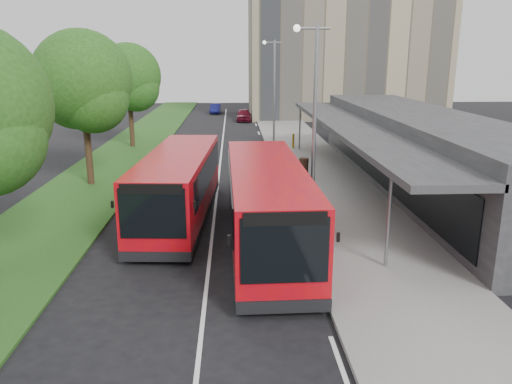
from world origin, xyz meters
TOP-DOWN VIEW (x-y plane):
  - ground at (0.00, 0.00)m, footprint 120.00×120.00m
  - pavement at (6.00, 20.00)m, footprint 5.00×80.00m
  - grass_verge at (-7.00, 20.00)m, footprint 5.00×80.00m
  - lane_centre_line at (0.00, 15.00)m, footprint 0.12×70.00m
  - kerb_dashes at (3.30, 19.00)m, footprint 0.12×56.00m
  - office_block at (14.00, 42.00)m, footprint 22.00×12.00m
  - station_building at (10.86, 8.00)m, footprint 7.70×26.00m
  - tree_mid at (-7.01, 9.05)m, footprint 5.18×5.18m
  - tree_far at (-7.01, 21.05)m, footprint 4.95×4.95m
  - lamp_post_near at (4.12, 2.00)m, footprint 1.44×0.28m
  - lamp_post_far at (4.12, 22.00)m, footprint 1.44×0.28m
  - bus_main at (2.08, -0.69)m, footprint 3.03×11.01m
  - bus_second at (-1.47, 2.71)m, footprint 3.28×10.53m
  - litter_bin at (5.01, 10.31)m, footprint 0.73×0.73m
  - bollard at (5.47, 19.34)m, footprint 0.22×0.22m
  - car_near at (2.11, 37.21)m, footprint 1.70×3.98m
  - car_far at (-1.27, 45.22)m, footprint 1.35×3.59m

SIDE VIEW (x-z plane):
  - ground at x=0.00m, z-range 0.00..0.00m
  - kerb_dashes at x=3.30m, z-range 0.00..0.01m
  - lane_centre_line at x=0.00m, z-range 0.00..0.01m
  - grass_verge at x=-7.00m, z-range 0.00..0.10m
  - pavement at x=6.00m, z-range 0.00..0.15m
  - car_far at x=-1.27m, z-range 0.00..1.17m
  - litter_bin at x=5.01m, z-range 0.15..1.15m
  - car_near at x=2.11m, z-range 0.00..1.34m
  - bollard at x=5.47m, z-range 0.15..1.22m
  - bus_second at x=-1.47m, z-range 0.04..2.98m
  - bus_main at x=2.08m, z-range 0.04..3.14m
  - station_building at x=10.86m, z-range 0.04..4.04m
  - lamp_post_near at x=4.12m, z-range 0.72..8.72m
  - lamp_post_far at x=4.12m, z-range 0.72..8.72m
  - tree_far at x=-7.01m, z-range 1.16..9.11m
  - tree_mid at x=-7.01m, z-range 1.21..9.54m
  - office_block at x=14.00m, z-range 0.00..18.00m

